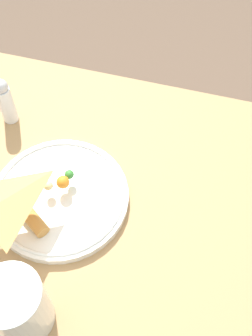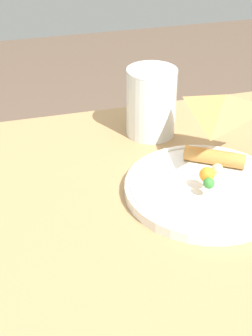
{
  "view_description": "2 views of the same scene",
  "coord_description": "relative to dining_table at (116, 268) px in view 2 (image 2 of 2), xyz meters",
  "views": [
    {
      "loc": [
        0.07,
        -0.32,
        1.38
      ],
      "look_at": [
        -0.03,
        0.06,
        0.78
      ],
      "focal_mm": 45.0,
      "sensor_mm": 36.0,
      "label": 1
    },
    {
      "loc": [
        0.15,
        0.58,
        1.17
      ],
      "look_at": [
        -0.02,
        -0.01,
        0.77
      ],
      "focal_mm": 55.0,
      "sensor_mm": 36.0,
      "label": 2
    }
  ],
  "objects": [
    {
      "name": "dining_table",
      "position": [
        0.0,
        0.0,
        0.0
      ],
      "size": [
        1.1,
        0.65,
        0.71
      ],
      "color": "#A87F51",
      "rests_on": "ground_plane"
    },
    {
      "name": "plate_pizza",
      "position": [
        -0.14,
        0.0,
        0.13
      ],
      "size": [
        0.24,
        0.24,
        0.05
      ],
      "color": "white",
      "rests_on": "dining_table"
    },
    {
      "name": "milk_glass",
      "position": [
        -0.12,
        -0.21,
        0.18
      ],
      "size": [
        0.09,
        0.09,
        0.12
      ],
      "color": "white",
      "rests_on": "dining_table"
    }
  ]
}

